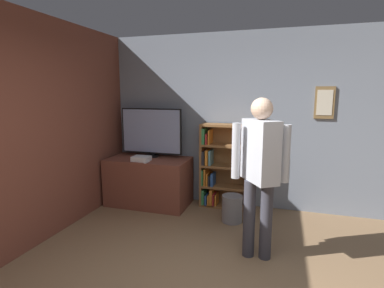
{
  "coord_description": "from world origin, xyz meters",
  "views": [
    {
      "loc": [
        0.47,
        -1.84,
        1.8
      ],
      "look_at": [
        -0.66,
        1.82,
        1.13
      ],
      "focal_mm": 28.0,
      "sensor_mm": 36.0,
      "label": 1
    }
  ],
  "objects_px": {
    "television": "(151,132)",
    "person": "(260,165)",
    "waste_bin": "(232,208)",
    "bookshelf": "(221,168)",
    "game_console": "(141,159)"
  },
  "relations": [
    {
      "from": "television",
      "to": "person",
      "type": "relative_size",
      "value": 0.59
    },
    {
      "from": "television",
      "to": "waste_bin",
      "type": "bearing_deg",
      "value": -16.67
    },
    {
      "from": "bookshelf",
      "to": "waste_bin",
      "type": "distance_m",
      "value": 0.74
    },
    {
      "from": "bookshelf",
      "to": "game_console",
      "type": "bearing_deg",
      "value": -159.6
    },
    {
      "from": "game_console",
      "to": "bookshelf",
      "type": "distance_m",
      "value": 1.25
    },
    {
      "from": "game_console",
      "to": "bookshelf",
      "type": "xyz_separation_m",
      "value": [
        1.16,
        0.43,
        -0.16
      ]
    },
    {
      "from": "bookshelf",
      "to": "television",
      "type": "bearing_deg",
      "value": -174.49
    },
    {
      "from": "bookshelf",
      "to": "waste_bin",
      "type": "bearing_deg",
      "value": -62.55
    },
    {
      "from": "television",
      "to": "person",
      "type": "height_order",
      "value": "person"
    },
    {
      "from": "waste_bin",
      "to": "television",
      "type": "bearing_deg",
      "value": 163.33
    },
    {
      "from": "game_console",
      "to": "waste_bin",
      "type": "height_order",
      "value": "game_console"
    },
    {
      "from": "bookshelf",
      "to": "person",
      "type": "height_order",
      "value": "person"
    },
    {
      "from": "television",
      "to": "person",
      "type": "distance_m",
      "value": 2.21
    },
    {
      "from": "game_console",
      "to": "television",
      "type": "bearing_deg",
      "value": 84.41
    },
    {
      "from": "television",
      "to": "person",
      "type": "bearing_deg",
      "value": -34.6
    }
  ]
}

